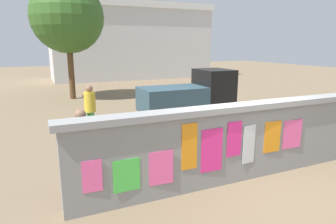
{
  "coord_description": "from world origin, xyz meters",
  "views": [
    {
      "loc": [
        -4.06,
        -4.77,
        2.81
      ],
      "look_at": [
        -0.76,
        2.59,
        0.96
      ],
      "focal_mm": 31.81,
      "sensor_mm": 36.0,
      "label": 1
    }
  ],
  "objects_px": {
    "bicycle_near": "(259,127)",
    "tree_roadside": "(67,17)",
    "person_walking": "(82,142)",
    "motorcycle": "(129,130)",
    "auto_rickshaw_truck": "(191,95)",
    "person_bystander": "(90,106)",
    "bicycle_far": "(159,155)"
  },
  "relations": [
    {
      "from": "motorcycle",
      "to": "person_walking",
      "type": "distance_m",
      "value": 2.71
    },
    {
      "from": "motorcycle",
      "to": "bicycle_near",
      "type": "distance_m",
      "value": 3.89
    },
    {
      "from": "motorcycle",
      "to": "bicycle_far",
      "type": "bearing_deg",
      "value": -86.48
    },
    {
      "from": "bicycle_near",
      "to": "bicycle_far",
      "type": "distance_m",
      "value": 3.74
    },
    {
      "from": "auto_rickshaw_truck",
      "to": "motorcycle",
      "type": "xyz_separation_m",
      "value": [
        -3.17,
        -2.16,
        -0.44
      ]
    },
    {
      "from": "motorcycle",
      "to": "person_walking",
      "type": "height_order",
      "value": "person_walking"
    },
    {
      "from": "person_bystander",
      "to": "tree_roadside",
      "type": "xyz_separation_m",
      "value": [
        0.3,
        7.16,
        3.14
      ]
    },
    {
      "from": "bicycle_near",
      "to": "person_walking",
      "type": "distance_m",
      "value": 5.46
    },
    {
      "from": "bicycle_near",
      "to": "person_bystander",
      "type": "distance_m",
      "value": 5.16
    },
    {
      "from": "tree_roadside",
      "to": "bicycle_near",
      "type": "bearing_deg",
      "value": -65.68
    },
    {
      "from": "motorcycle",
      "to": "auto_rickshaw_truck",
      "type": "bearing_deg",
      "value": 34.3
    },
    {
      "from": "auto_rickshaw_truck",
      "to": "bicycle_near",
      "type": "distance_m",
      "value": 3.3
    },
    {
      "from": "bicycle_near",
      "to": "tree_roadside",
      "type": "relative_size",
      "value": 0.28
    },
    {
      "from": "bicycle_far",
      "to": "person_walking",
      "type": "xyz_separation_m",
      "value": [
        -1.68,
        -0.22,
        0.62
      ]
    },
    {
      "from": "bicycle_far",
      "to": "tree_roadside",
      "type": "distance_m",
      "value": 11.03
    },
    {
      "from": "bicycle_far",
      "to": "tree_roadside",
      "type": "bearing_deg",
      "value": 93.55
    },
    {
      "from": "person_bystander",
      "to": "tree_roadside",
      "type": "bearing_deg",
      "value": 87.6
    },
    {
      "from": "person_walking",
      "to": "motorcycle",
      "type": "bearing_deg",
      "value": 54.09
    },
    {
      "from": "motorcycle",
      "to": "person_bystander",
      "type": "xyz_separation_m",
      "value": [
        -0.82,
        1.26,
        0.52
      ]
    },
    {
      "from": "motorcycle",
      "to": "person_walking",
      "type": "relative_size",
      "value": 1.17
    },
    {
      "from": "bicycle_far",
      "to": "person_walking",
      "type": "bearing_deg",
      "value": -172.43
    },
    {
      "from": "motorcycle",
      "to": "bicycle_far",
      "type": "xyz_separation_m",
      "value": [
        0.12,
        -1.93,
        -0.1
      ]
    },
    {
      "from": "bicycle_near",
      "to": "person_bystander",
      "type": "relative_size",
      "value": 1.03
    },
    {
      "from": "bicycle_near",
      "to": "bicycle_far",
      "type": "xyz_separation_m",
      "value": [
        -3.63,
        -0.89,
        0.0
      ]
    },
    {
      "from": "bicycle_near",
      "to": "tree_roadside",
      "type": "xyz_separation_m",
      "value": [
        -4.27,
        9.46,
        3.76
      ]
    },
    {
      "from": "motorcycle",
      "to": "person_walking",
      "type": "xyz_separation_m",
      "value": [
        -1.56,
        -2.16,
        0.52
      ]
    },
    {
      "from": "auto_rickshaw_truck",
      "to": "tree_roadside",
      "type": "height_order",
      "value": "tree_roadside"
    },
    {
      "from": "person_walking",
      "to": "auto_rickshaw_truck",
      "type": "bearing_deg",
      "value": 42.4
    },
    {
      "from": "auto_rickshaw_truck",
      "to": "person_walking",
      "type": "relative_size",
      "value": 2.22
    },
    {
      "from": "bicycle_near",
      "to": "bicycle_far",
      "type": "relative_size",
      "value": 1.0
    },
    {
      "from": "auto_rickshaw_truck",
      "to": "person_bystander",
      "type": "height_order",
      "value": "auto_rickshaw_truck"
    },
    {
      "from": "auto_rickshaw_truck",
      "to": "bicycle_far",
      "type": "xyz_separation_m",
      "value": [
        -3.05,
        -4.09,
        -0.54
      ]
    }
  ]
}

